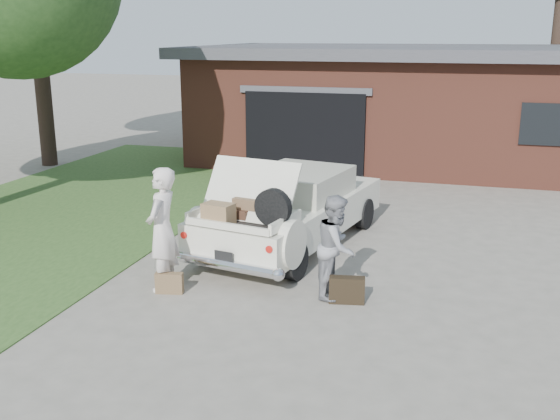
# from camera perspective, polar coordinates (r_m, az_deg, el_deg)

# --- Properties ---
(ground) EXTENTS (90.00, 90.00, 0.00)m
(ground) POSITION_cam_1_polar(r_m,az_deg,el_deg) (9.74, -1.00, -7.16)
(ground) COLOR gray
(ground) RESTS_ON ground
(grass_strip) EXTENTS (6.00, 16.00, 0.02)m
(grass_strip) POSITION_cam_1_polar(r_m,az_deg,el_deg) (14.67, -18.28, -0.14)
(grass_strip) COLOR #2D4C1E
(grass_strip) RESTS_ON ground
(house) EXTENTS (12.80, 7.80, 3.30)m
(house) POSITION_cam_1_polar(r_m,az_deg,el_deg) (20.23, 11.57, 9.18)
(house) COLOR brown
(house) RESTS_ON ground
(sedan) EXTENTS (2.63, 4.90, 1.78)m
(sedan) POSITION_cam_1_polar(r_m,az_deg,el_deg) (11.61, 1.02, 0.13)
(sedan) COLOR #EAE9CF
(sedan) RESTS_ON ground
(woman_left) EXTENTS (0.47, 0.69, 1.84)m
(woman_left) POSITION_cam_1_polar(r_m,az_deg,el_deg) (9.72, -10.22, -1.68)
(woman_left) COLOR silver
(woman_left) RESTS_ON ground
(woman_right) EXTENTS (0.59, 0.75, 1.50)m
(woman_right) POSITION_cam_1_polar(r_m,az_deg,el_deg) (9.39, 4.94, -3.17)
(woman_right) COLOR gray
(woman_right) RESTS_ON ground
(suitcase_left) EXTENTS (0.42, 0.20, 0.31)m
(suitcase_left) POSITION_cam_1_polar(r_m,az_deg,el_deg) (9.78, -9.61, -6.29)
(suitcase_left) COLOR brown
(suitcase_left) RESTS_ON ground
(suitcase_right) EXTENTS (0.52, 0.25, 0.39)m
(suitcase_right) POSITION_cam_1_polar(r_m,az_deg,el_deg) (9.34, 5.84, -6.95)
(suitcase_right) COLOR black
(suitcase_right) RESTS_ON ground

